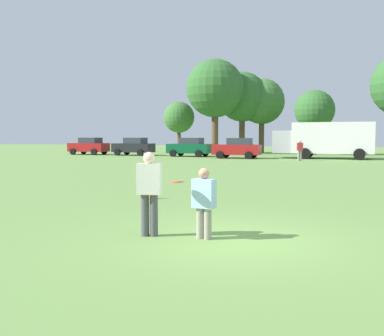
{
  "coord_description": "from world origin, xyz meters",
  "views": [
    {
      "loc": [
        2.36,
        -8.29,
        2.03
      ],
      "look_at": [
        -1.54,
        1.65,
        1.26
      ],
      "focal_mm": 41.97,
      "sensor_mm": 36.0,
      "label": 1
    }
  ],
  "objects": [
    {
      "name": "frisbee",
      "position": [
        -1.02,
        -0.46,
        1.15
      ],
      "size": [
        0.27,
        0.27,
        0.05
      ],
      "color": "#E54C33"
    },
    {
      "name": "tree_center_elm",
      "position": [
        -11.62,
        43.66,
        6.57
      ],
      "size": [
        5.88,
        5.88,
        9.56
      ],
      "color": "brown",
      "rests_on": "ground"
    },
    {
      "name": "player_defender",
      "position": [
        -0.61,
        -0.09,
        0.78
      ],
      "size": [
        0.46,
        0.3,
        1.4
      ],
      "color": "gray",
      "rests_on": "ground"
    },
    {
      "name": "tree_east_birch",
      "position": [
        -9.54,
        44.92,
        6.07
      ],
      "size": [
        5.43,
        5.43,
        8.83
      ],
      "color": "brown",
      "rests_on": "ground"
    },
    {
      "name": "parked_car_near_left",
      "position": [
        -25.46,
        32.41,
        0.92
      ],
      "size": [
        4.23,
        2.27,
        1.82
      ],
      "color": "maroon",
      "rests_on": "ground"
    },
    {
      "name": "traffic_cone",
      "position": [
        -4.09,
        4.55,
        0.23
      ],
      "size": [
        0.32,
        0.32,
        0.48
      ],
      "color": "#D8590C",
      "rests_on": "ground"
    },
    {
      "name": "tree_west_maple",
      "position": [
        -13.86,
        40.21,
        7.31
      ],
      "size": [
        6.54,
        6.54,
        10.63
      ],
      "color": "brown",
      "rests_on": "ground"
    },
    {
      "name": "parked_car_mid_left",
      "position": [
        -20.09,
        32.53,
        0.92
      ],
      "size": [
        4.23,
        2.27,
        1.82
      ],
      "color": "black",
      "rests_on": "ground"
    },
    {
      "name": "parked_car_center",
      "position": [
        -13.75,
        32.23,
        0.92
      ],
      "size": [
        4.23,
        2.27,
        1.82
      ],
      "color": "#0C4C2D",
      "rests_on": "ground"
    },
    {
      "name": "ground_plane",
      "position": [
        0.0,
        0.0,
        0.0
      ],
      "size": [
        153.65,
        153.65,
        0.0
      ],
      "primitive_type": "plane",
      "color": "#6B9347"
    },
    {
      "name": "box_truck",
      "position": [
        -1.12,
        32.74,
        1.75
      ],
      "size": [
        8.54,
        3.11,
        3.18
      ],
      "color": "white",
      "rests_on": "ground"
    },
    {
      "name": "parked_car_mid_right",
      "position": [
        -8.49,
        30.55,
        0.92
      ],
      "size": [
        4.23,
        2.27,
        1.82
      ],
      "color": "maroon",
      "rests_on": "ground"
    },
    {
      "name": "bystander_sideline_watcher",
      "position": [
        -2.71,
        28.4,
        0.96
      ],
      "size": [
        0.53,
        0.43,
        1.69
      ],
      "color": "gray",
      "rests_on": "ground"
    },
    {
      "name": "player_thrower",
      "position": [
        -1.72,
        -0.25,
        0.96
      ],
      "size": [
        0.53,
        0.4,
        1.71
      ],
      "color": "#4C4C51",
      "rests_on": "ground"
    },
    {
      "name": "tree_west_oak",
      "position": [
        -19.27,
        42.53,
        4.25
      ],
      "size": [
        3.8,
        3.8,
        6.18
      ],
      "color": "brown",
      "rests_on": "ground"
    },
    {
      "name": "tree_east_oak",
      "position": [
        -2.93,
        40.55,
        4.69
      ],
      "size": [
        4.19,
        4.19,
        6.82
      ],
      "color": "brown",
      "rests_on": "ground"
    }
  ]
}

